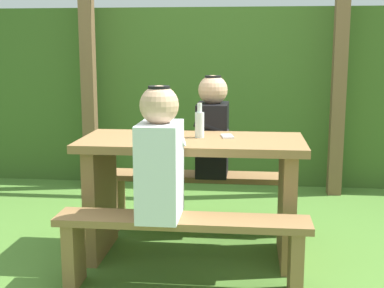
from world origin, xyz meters
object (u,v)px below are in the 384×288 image
Objects in this scene: drinking_glass at (171,134)px; bottle_left at (200,123)px; person_black_coat at (213,129)px; person_white_shirt at (160,157)px; picnic_table at (192,177)px; bench_near at (182,238)px; bench_far at (199,189)px; cell_phone at (227,136)px.

drinking_glass is 0.41× the size of bottle_left.
person_black_coat is 0.47m from bottle_left.
person_black_coat is 3.27× the size of bottle_left.
bottle_left is (0.16, 0.54, 0.11)m from person_white_shirt.
drinking_glass is (-0.22, -0.60, 0.06)m from person_black_coat.
person_black_coat is 0.65m from drinking_glass.
bench_near is at bearing -90.00° from picnic_table.
person_black_coat reaches higher than drinking_glass.
bench_far is at bearing 90.00° from bench_near.
bench_far is 1.95× the size of person_black_coat.
bench_far is 10.00× the size of cell_phone.
person_black_coat is at bearing 77.90° from person_white_shirt.
drinking_glass reaches higher than bench_far.
bottle_left reaches higher than drinking_glass.
bottle_left is at bearing 73.29° from person_white_shirt.
bench_far is at bearing 90.00° from picnic_table.
cell_phone is (0.22, 0.09, 0.26)m from picnic_table.
picnic_table is at bearing 76.54° from person_white_shirt.
drinking_glass is (-0.00, 0.40, 0.06)m from person_white_shirt.
cell_phone is (0.17, 0.04, -0.09)m from bottle_left.
cell_phone is (0.22, -0.42, 0.47)m from bench_far.
bench_far is (0.00, 0.50, -0.22)m from picnic_table.
drinking_glass is 0.65× the size of cell_phone.
person_black_coat is at bearing 79.28° from picnic_table.
person_black_coat is 7.93× the size of drinking_glass.
bench_near is 0.78m from bottle_left.
cell_phone is at bearing 21.46° from picnic_table.
cell_phone reaches higher than bench_far.
drinking_glass is at bearing 90.06° from person_white_shirt.
bench_far is 0.81m from drinking_glass.
person_white_shirt and person_black_coat have the same top height.
person_black_coat is (0.09, 1.01, 0.45)m from bench_near.
person_black_coat is at bearing 83.59° from bottle_left.
bench_near is 1.95× the size of person_black_coat.
bottle_left is at bearing 44.65° from picnic_table.
person_white_shirt is at bearing -103.46° from picnic_table.
bench_near is 6.36× the size of bottle_left.
bench_near is 0.79m from cell_phone.
drinking_glass is at bearing -139.40° from picnic_table.
person_black_coat is 0.43m from cell_phone.
bottle_left is 0.20m from cell_phone.
person_white_shirt is at bearing -129.35° from cell_phone.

